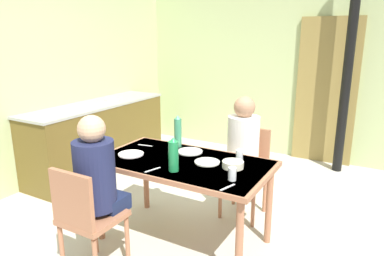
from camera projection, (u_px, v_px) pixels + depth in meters
The scene contains 22 objects.
ground_plane at pixel (169, 232), 3.27m from camera, with size 7.15×7.15×0.00m, color beige.
wall_back at pixel (269, 61), 5.23m from camera, with size 4.25×0.10×2.77m, color #B0C186.
wall_left at pixel (63, 66), 4.46m from camera, with size 0.10×4.13×2.77m, color #B0C187.
door_wooden at pixel (326, 92), 4.85m from camera, with size 0.80×0.05×2.00m, color olive.
stove_pipe_column at pixel (348, 66), 4.40m from camera, with size 0.12×0.12×2.77m, color black.
kitchen_counter at pixel (98, 136), 4.71m from camera, with size 0.61×2.11×0.91m.
dining_table at pixel (183, 169), 2.97m from camera, with size 1.45×0.81×0.74m.
chair_near_diner at pixel (85, 216), 2.55m from camera, with size 0.40×0.40×0.87m.
chair_far_diner at pixel (247, 166), 3.51m from camera, with size 0.40×0.40×0.87m.
person_near_diner at pixel (96, 173), 2.59m from camera, with size 0.30×0.37×0.77m.
person_far_diner at pixel (243, 142), 3.33m from camera, with size 0.30×0.37×0.77m.
water_bottle_green_near at pixel (178, 132), 3.29m from camera, with size 0.07×0.07×0.31m.
water_bottle_green_far at pixel (173, 155), 2.70m from camera, with size 0.08×0.08×0.27m.
serving_bowl_center at pixel (233, 164), 2.79m from camera, with size 0.17×0.17×0.06m, color #EDE9CA.
dinner_plate_near_left at pixel (190, 151), 3.17m from camera, with size 0.23×0.23×0.01m, color white.
dinner_plate_near_right at pixel (207, 162), 2.90m from camera, with size 0.21×0.21×0.01m, color white.
dinner_plate_far_center at pixel (131, 154), 3.10m from camera, with size 0.22×0.22×0.01m, color white.
drinking_glass_by_near_diner at pixel (232, 174), 2.55m from camera, with size 0.06×0.06×0.10m, color silver.
drinking_glass_by_far_diner at pixel (239, 155), 2.94m from camera, with size 0.06×0.06×0.09m, color silver.
cutlery_knife_near at pixel (228, 187), 2.43m from camera, with size 0.15×0.02×0.00m, color silver.
cutlery_fork_near at pixel (153, 170), 2.75m from camera, with size 0.15×0.02×0.00m, color silver.
cutlery_knife_far at pixel (145, 145), 3.35m from camera, with size 0.15×0.02×0.00m, color silver.
Camera 1 is at (1.62, -2.43, 1.77)m, focal length 33.03 mm.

